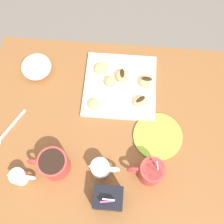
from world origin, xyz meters
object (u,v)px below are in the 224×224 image
object	(u,v)px
sugar_caddy	(108,198)
beignet_4	(122,76)
pastry_plate_square	(120,86)
beignet_0	(110,82)
chocolate_sauce_pitcher	(19,177)
beignet_5	(140,101)
dining_table	(108,138)
cream_pitcher_white	(101,168)
ice_cream_bowl	(36,66)
coffee_mug_red_left	(151,172)
beignet_2	(146,81)
beignet_1	(101,68)
coffee_mug_red_right	(53,164)
beignet_3	(94,104)
saucer_lime_left	(158,136)

from	to	relation	value
sugar_caddy	beignet_4	xyz separation A→B (m)	(-0.01, -0.44, -0.01)
pastry_plate_square	beignet_0	bearing A→B (deg)	0.05
chocolate_sauce_pitcher	beignet_5	xyz separation A→B (m)	(-0.38, -0.30, 0.00)
dining_table	beignet_5	world-z (taller)	beignet_5
cream_pitcher_white	ice_cream_bowl	world-z (taller)	ice_cream_bowl
beignet_0	coffee_mug_red_left	bearing A→B (deg)	116.05
beignet_2	beignet_1	bearing A→B (deg)	-14.45
coffee_mug_red_right	coffee_mug_red_left	bearing A→B (deg)	180.00
sugar_caddy	beignet_3	world-z (taller)	sugar_caddy
beignet_0	beignet_1	xyz separation A→B (m)	(0.04, -0.06, -0.00)
beignet_0	beignet_3	distance (m)	0.11
saucer_lime_left	sugar_caddy	bearing A→B (deg)	55.44
coffee_mug_red_right	beignet_5	bearing A→B (deg)	-137.28
beignet_2	sugar_caddy	bearing A→B (deg)	76.06
ice_cream_bowl	beignet_1	xyz separation A→B (m)	(-0.25, -0.01, -0.01)
pastry_plate_square	ice_cream_bowl	xyz separation A→B (m)	(0.32, -0.04, 0.03)
saucer_lime_left	beignet_5	xyz separation A→B (m)	(0.07, -0.12, 0.03)
beignet_2	beignet_0	bearing A→B (deg)	5.06
pastry_plate_square	ice_cream_bowl	bearing A→B (deg)	-7.76
chocolate_sauce_pitcher	beignet_3	xyz separation A→B (m)	(-0.21, -0.27, -0.00)
ice_cream_bowl	pastry_plate_square	bearing A→B (deg)	172.24
beignet_3	beignet_2	bearing A→B (deg)	-150.27
beignet_0	beignet_2	distance (m)	0.13
pastry_plate_square	saucer_lime_left	xyz separation A→B (m)	(-0.15, 0.19, -0.00)
beignet_4	sugar_caddy	bearing A→B (deg)	88.06
coffee_mug_red_right	beignet_2	world-z (taller)	coffee_mug_red_right
ice_cream_bowl	saucer_lime_left	xyz separation A→B (m)	(-0.47, 0.23, -0.03)
beignet_1	beignet_5	size ratio (longest dim) A/B	1.03
chocolate_sauce_pitcher	saucer_lime_left	world-z (taller)	chocolate_sauce_pitcher
sugar_caddy	beignet_5	xyz separation A→B (m)	(-0.09, -0.34, -0.01)
coffee_mug_red_left	beignet_0	bearing A→B (deg)	-63.95
beignet_0	coffee_mug_red_right	bearing A→B (deg)	64.02
pastry_plate_square	beignet_4	world-z (taller)	beignet_4
ice_cream_bowl	beignet_4	xyz separation A→B (m)	(-0.33, 0.02, -0.00)
coffee_mug_red_right	beignet_1	size ratio (longest dim) A/B	2.44
cream_pitcher_white	beignet_0	world-z (taller)	cream_pitcher_white
sugar_caddy	beignet_5	world-z (taller)	sugar_caddy
beignet_5	saucer_lime_left	bearing A→B (deg)	120.46
dining_table	ice_cream_bowl	xyz separation A→B (m)	(0.29, -0.21, 0.18)
ice_cream_bowl	beignet_3	size ratio (longest dim) A/B	2.52
coffee_mug_red_left	beignet_3	xyz separation A→B (m)	(0.21, -0.23, -0.02)
coffee_mug_red_right	beignet_4	world-z (taller)	coffee_mug_red_right
pastry_plate_square	beignet_0	distance (m)	0.05
ice_cream_bowl	saucer_lime_left	size ratio (longest dim) A/B	0.66
coffee_mug_red_left	beignet_1	size ratio (longest dim) A/B	2.59
cream_pitcher_white	beignet_2	xyz separation A→B (m)	(-0.14, -0.33, -0.01)
coffee_mug_red_right	beignet_3	world-z (taller)	coffee_mug_red_right
beignet_0	beignet_4	bearing A→B (deg)	-147.52
coffee_mug_red_left	beignet_0	size ratio (longest dim) A/B	3.21
cream_pitcher_white	ice_cream_bowl	bearing A→B (deg)	-52.42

